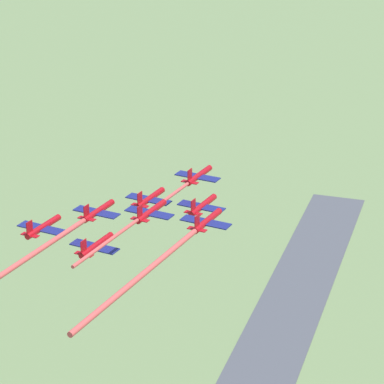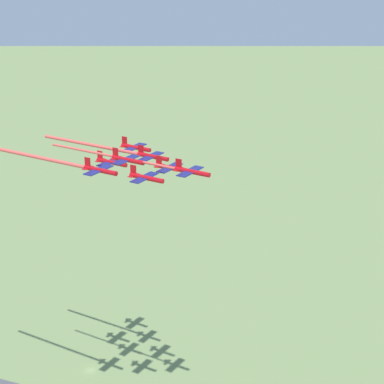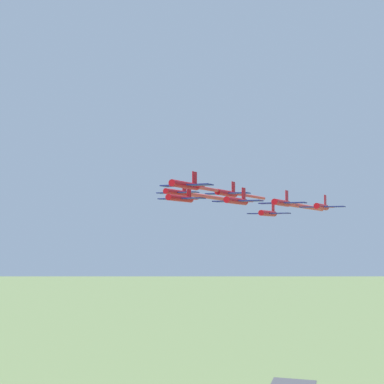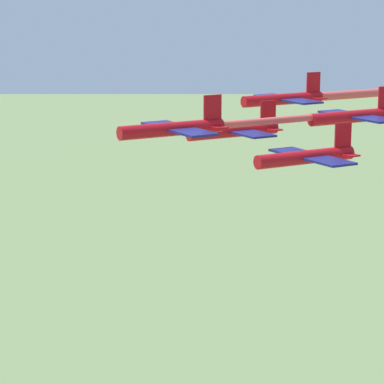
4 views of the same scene
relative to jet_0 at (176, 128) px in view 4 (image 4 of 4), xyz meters
name	(u,v)px [view 4 (image 4 of 4)]	position (x,y,z in m)	size (l,w,h in m)	color
jet_0	(176,128)	(0.00, 0.00, 0.00)	(10.62, 11.15, 3.72)	#B20C14
jet_1	(309,156)	(-7.87, -10.15, -2.71)	(10.62, 11.15, 3.72)	#B20C14
jet_2	(236,130)	(5.05, -11.81, -1.88)	(10.62, 11.15, 3.72)	#B20C14
jet_4	(356,116)	(-2.82, -21.96, -0.28)	(10.62, 11.15, 3.72)	#B20C14
jet_5	(285,99)	(10.10, -23.62, 0.28)	(10.62, 11.15, 3.72)	#B20C14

